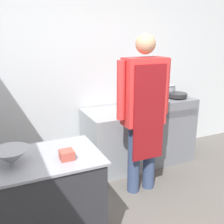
{
  "coord_description": "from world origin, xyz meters",
  "views": [
    {
      "loc": [
        -0.97,
        -1.32,
        1.78
      ],
      "look_at": [
        0.13,
        1.12,
        0.99
      ],
      "focal_mm": 42.0,
      "sensor_mm": 36.0,
      "label": 1
    }
  ],
  "objects_px": {
    "mixing_bowl": "(11,157)",
    "stock_pot": "(149,87)",
    "stove": "(162,128)",
    "plastic_tub": "(67,155)",
    "person_cook": "(144,107)",
    "sauce_pot": "(168,89)",
    "fridge_unit": "(112,140)",
    "saute_pan": "(177,95)"
  },
  "relations": [
    {
      "from": "fridge_unit",
      "to": "mixing_bowl",
      "type": "relative_size",
      "value": 2.96
    },
    {
      "from": "stove",
      "to": "plastic_tub",
      "type": "relative_size",
      "value": 9.23
    },
    {
      "from": "fridge_unit",
      "to": "stock_pot",
      "type": "xyz_separation_m",
      "value": [
        0.62,
        0.11,
        0.67
      ]
    },
    {
      "from": "person_cook",
      "to": "stock_pot",
      "type": "height_order",
      "value": "person_cook"
    },
    {
      "from": "mixing_bowl",
      "to": "sauce_pot",
      "type": "distance_m",
      "value": 2.6
    },
    {
      "from": "stove",
      "to": "mixing_bowl",
      "type": "relative_size",
      "value": 3.48
    },
    {
      "from": "plastic_tub",
      "to": "stock_pot",
      "type": "xyz_separation_m",
      "value": [
        1.56,
        1.35,
        0.15
      ]
    },
    {
      "from": "mixing_bowl",
      "to": "stock_pot",
      "type": "xyz_separation_m",
      "value": [
        1.94,
        1.27,
        0.12
      ]
    },
    {
      "from": "stove",
      "to": "saute_pan",
      "type": "relative_size",
      "value": 3.42
    },
    {
      "from": "stove",
      "to": "plastic_tub",
      "type": "xyz_separation_m",
      "value": [
        -1.73,
        -1.24,
        0.46
      ]
    },
    {
      "from": "fridge_unit",
      "to": "sauce_pot",
      "type": "relative_size",
      "value": 3.9
    },
    {
      "from": "stove",
      "to": "fridge_unit",
      "type": "relative_size",
      "value": 1.17
    },
    {
      "from": "fridge_unit",
      "to": "stock_pot",
      "type": "bearing_deg",
      "value": 10.11
    },
    {
      "from": "person_cook",
      "to": "mixing_bowl",
      "type": "height_order",
      "value": "person_cook"
    },
    {
      "from": "stove",
      "to": "mixing_bowl",
      "type": "distance_m",
      "value": 2.46
    },
    {
      "from": "person_cook",
      "to": "fridge_unit",
      "type": "bearing_deg",
      "value": 98.1
    },
    {
      "from": "mixing_bowl",
      "to": "stock_pot",
      "type": "bearing_deg",
      "value": 33.21
    },
    {
      "from": "stock_pot",
      "to": "fridge_unit",
      "type": "bearing_deg",
      "value": -169.89
    },
    {
      "from": "plastic_tub",
      "to": "sauce_pot",
      "type": "distance_m",
      "value": 2.32
    },
    {
      "from": "fridge_unit",
      "to": "mixing_bowl",
      "type": "distance_m",
      "value": 1.84
    },
    {
      "from": "stove",
      "to": "fridge_unit",
      "type": "distance_m",
      "value": 0.8
    },
    {
      "from": "fridge_unit",
      "to": "saute_pan",
      "type": "distance_m",
      "value": 1.11
    },
    {
      "from": "stock_pot",
      "to": "sauce_pot",
      "type": "height_order",
      "value": "stock_pot"
    },
    {
      "from": "stove",
      "to": "saute_pan",
      "type": "xyz_separation_m",
      "value": [
        0.15,
        -0.11,
        0.51
      ]
    },
    {
      "from": "stove",
      "to": "saute_pan",
      "type": "distance_m",
      "value": 0.54
    },
    {
      "from": "mixing_bowl",
      "to": "saute_pan",
      "type": "xyz_separation_m",
      "value": [
        2.27,
        1.05,
        0.02
      ]
    },
    {
      "from": "saute_pan",
      "to": "mixing_bowl",
      "type": "bearing_deg",
      "value": -155.09
    },
    {
      "from": "plastic_tub",
      "to": "stock_pot",
      "type": "bearing_deg",
      "value": 40.95
    },
    {
      "from": "stove",
      "to": "sauce_pot",
      "type": "bearing_deg",
      "value": 35.6
    },
    {
      "from": "stock_pot",
      "to": "mixing_bowl",
      "type": "bearing_deg",
      "value": -146.79
    },
    {
      "from": "plastic_tub",
      "to": "saute_pan",
      "type": "height_order",
      "value": "saute_pan"
    },
    {
      "from": "stove",
      "to": "mixing_bowl",
      "type": "bearing_deg",
      "value": -151.22
    },
    {
      "from": "mixing_bowl",
      "to": "plastic_tub",
      "type": "bearing_deg",
      "value": -12.17
    },
    {
      "from": "fridge_unit",
      "to": "stock_pot",
      "type": "relative_size",
      "value": 2.9
    },
    {
      "from": "stove",
      "to": "saute_pan",
      "type": "bearing_deg",
      "value": -35.05
    },
    {
      "from": "stove",
      "to": "person_cook",
      "type": "height_order",
      "value": "person_cook"
    },
    {
      "from": "person_cook",
      "to": "sauce_pot",
      "type": "bearing_deg",
      "value": 40.77
    },
    {
      "from": "mixing_bowl",
      "to": "sauce_pot",
      "type": "height_order",
      "value": "sauce_pot"
    },
    {
      "from": "stove",
      "to": "plastic_tub",
      "type": "height_order",
      "value": "plastic_tub"
    },
    {
      "from": "fridge_unit",
      "to": "sauce_pot",
      "type": "bearing_deg",
      "value": 6.67
    },
    {
      "from": "fridge_unit",
      "to": "plastic_tub",
      "type": "height_order",
      "value": "plastic_tub"
    },
    {
      "from": "fridge_unit",
      "to": "sauce_pot",
      "type": "height_order",
      "value": "sauce_pot"
    }
  ]
}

